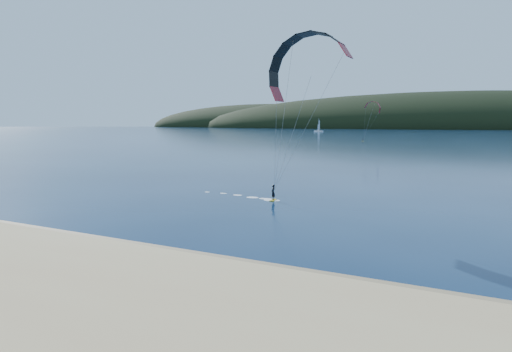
{
  "coord_description": "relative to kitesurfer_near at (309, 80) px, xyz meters",
  "views": [
    {
      "loc": [
        18.66,
        -19.3,
        8.91
      ],
      "look_at": [
        3.43,
        10.0,
        5.0
      ],
      "focal_mm": 31.73,
      "sensor_mm": 36.0,
      "label": 1
    }
  ],
  "objects": [
    {
      "name": "ground",
      "position": [
        -2.74,
        -22.34,
        -12.94
      ],
      "size": [
        1800.0,
        1800.0,
        0.0
      ],
      "primitive_type": "plane",
      "color": "#071834",
      "rests_on": "ground"
    },
    {
      "name": "wet_sand",
      "position": [
        -2.74,
        -17.84,
        -12.89
      ],
      "size": [
        220.0,
        2.5,
        0.1
      ],
      "color": "#8D7B52",
      "rests_on": "ground"
    },
    {
      "name": "headland",
      "position": [
        -2.11,
        722.94,
        -12.94
      ],
      "size": [
        1200.0,
        310.0,
        140.0
      ],
      "color": "black",
      "rests_on": "ground"
    },
    {
      "name": "kitesurfer_near",
      "position": [
        0.0,
        0.0,
        0.0
      ],
      "size": [
        21.52,
        7.95,
        17.25
      ],
      "color": "yellow",
      "rests_on": "ground"
    },
    {
      "name": "kitesurfer_far",
      "position": [
        -33.38,
        169.3,
        1.87
      ],
      "size": [
        10.04,
        7.35,
        17.87
      ],
      "color": "yellow",
      "rests_on": "ground"
    },
    {
      "name": "sailboat",
      "position": [
        -131.01,
        370.9,
        -11.99
      ],
      "size": [
        8.8,
        5.82,
        12.85
      ],
      "color": "white",
      "rests_on": "ground"
    }
  ]
}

